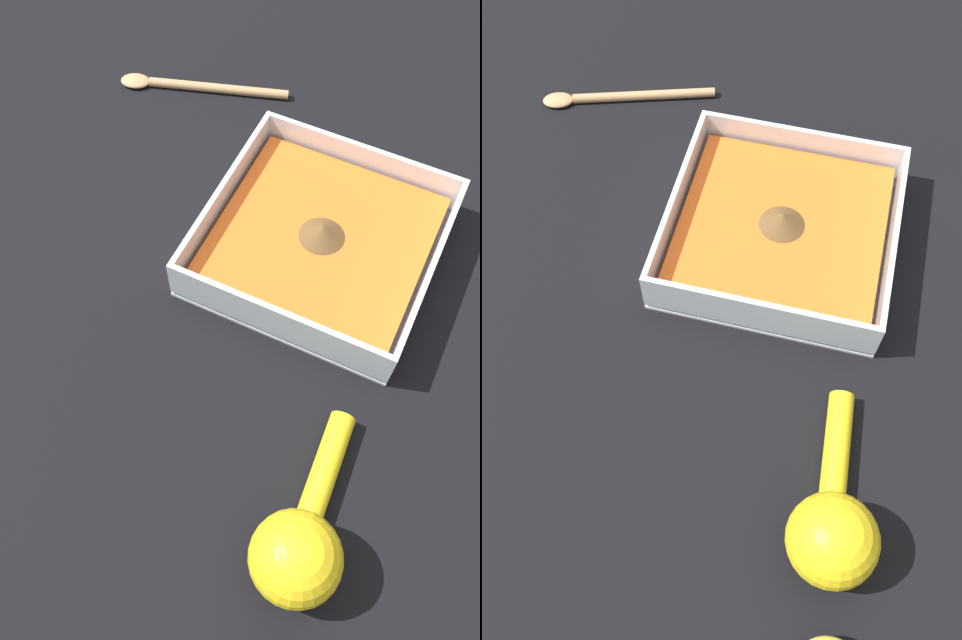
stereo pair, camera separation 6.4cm
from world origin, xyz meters
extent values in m
plane|color=black|center=(0.00, 0.00, 0.00)|extent=(4.00, 4.00, 0.00)
cube|color=silver|center=(-0.01, 0.02, 0.00)|extent=(0.25, 0.25, 0.01)
cube|color=silver|center=(-0.01, 0.14, 0.03)|extent=(0.25, 0.01, 0.05)
cube|color=silver|center=(-0.01, -0.10, 0.03)|extent=(0.25, 0.01, 0.05)
cube|color=silver|center=(0.11, 0.02, 0.03)|extent=(0.01, 0.24, 0.05)
cube|color=silver|center=(-0.13, 0.02, 0.03)|extent=(0.01, 0.24, 0.05)
cube|color=orange|center=(-0.01, 0.02, 0.02)|extent=(0.23, 0.23, 0.02)
cone|color=brown|center=(-0.01, 0.02, 0.04)|extent=(0.05, 0.05, 0.02)
sphere|color=yellow|center=(-0.33, -0.09, 0.04)|extent=(0.08, 0.08, 0.08)
cylinder|color=yellow|center=(-0.24, -0.08, 0.01)|extent=(0.11, 0.03, 0.02)
ellipsoid|color=tan|center=(0.14, 0.35, 0.01)|extent=(0.04, 0.05, 0.01)
cylinder|color=tan|center=(0.18, 0.24, 0.01)|extent=(0.07, 0.18, 0.01)
camera|label=1|loc=(-0.42, -0.08, 0.59)|focal=35.00mm
camera|label=2|loc=(-0.44, -0.02, 0.59)|focal=35.00mm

